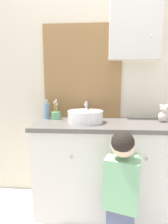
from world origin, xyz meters
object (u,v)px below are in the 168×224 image
Objects in this scene: soap_dispenser at (47,111)px; child_figure at (122,184)px; toothbrush_holder at (56,115)px; sink_basin at (86,116)px; teddy_bear at (163,114)px.

child_figure is (0.65, -0.58, -0.40)m from soap_dispenser.
sink_basin is at bearing -23.28° from toothbrush_holder.
toothbrush_holder is at bearing 134.66° from child_figure.
soap_dispenser is 0.96m from child_figure.
child_figure is 5.49× the size of teddy_bear.
sink_basin is 0.69m from teddy_bear.
sink_basin is 0.64m from child_figure.
soap_dispenser is 1.20× the size of teddy_bear.
child_figure is at bearing -45.34° from toothbrush_holder.
teddy_bear reaches higher than child_figure.
child_figure is at bearing -41.48° from soap_dispenser.
toothbrush_holder is (-0.29, 0.13, -0.01)m from sink_basin.
sink_basin is 1.92× the size of toothbrush_holder.
teddy_bear is (0.98, -0.07, 0.03)m from toothbrush_holder.
soap_dispenser is at bearing 160.34° from sink_basin.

